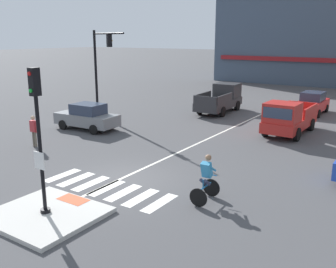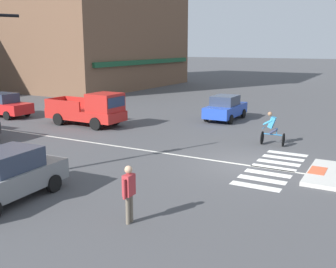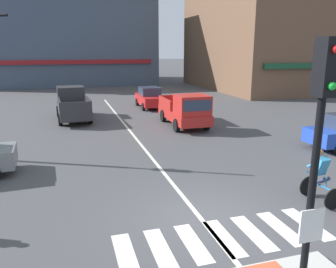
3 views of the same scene
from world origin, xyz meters
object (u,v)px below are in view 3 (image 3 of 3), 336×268
at_px(pickup_truck_red_eastbound_far, 186,111).
at_px(cyclist, 321,175).
at_px(signal_pole, 315,163).
at_px(car_red_eastbound_distant, 150,98).
at_px(pickup_truck_charcoal_westbound_distant, 72,105).

xyz_separation_m(pickup_truck_red_eastbound_far, cyclist, (0.46, -11.08, -0.11)).
height_order(signal_pole, car_red_eastbound_distant, signal_pole).
distance_m(pickup_truck_charcoal_westbound_distant, cyclist, 17.05).
bearing_deg(cyclist, pickup_truck_charcoal_westbound_distant, 114.12).
height_order(car_red_eastbound_distant, cyclist, cyclist).
distance_m(pickup_truck_red_eastbound_far, cyclist, 11.09).
xyz_separation_m(car_red_eastbound_distant, pickup_truck_red_eastbound_far, (0.41, -7.48, 0.17)).
height_order(car_red_eastbound_distant, pickup_truck_red_eastbound_far, pickup_truck_red_eastbound_far).
height_order(pickup_truck_charcoal_westbound_distant, pickup_truck_red_eastbound_far, same).
bearing_deg(signal_pole, car_red_eastbound_distant, 82.72).
xyz_separation_m(car_red_eastbound_distant, cyclist, (0.87, -18.55, 0.06)).
xyz_separation_m(signal_pole, pickup_truck_charcoal_westbound_distant, (-3.23, 19.56, -1.97)).
bearing_deg(cyclist, car_red_eastbound_distant, 92.67).
xyz_separation_m(pickup_truck_charcoal_westbound_distant, cyclist, (6.97, -15.56, -0.11)).
height_order(pickup_truck_charcoal_westbound_distant, cyclist, pickup_truck_charcoal_westbound_distant).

